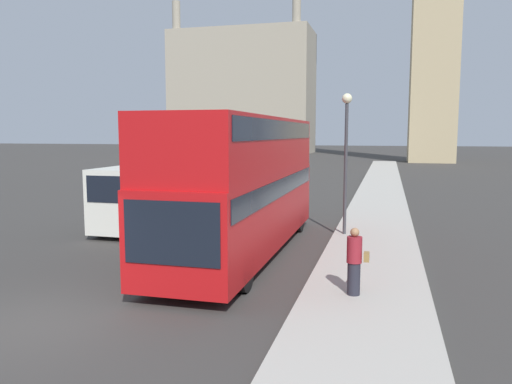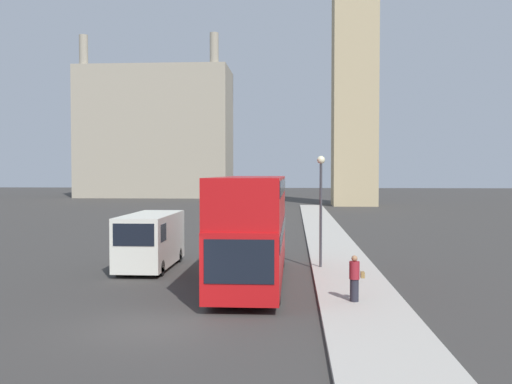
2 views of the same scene
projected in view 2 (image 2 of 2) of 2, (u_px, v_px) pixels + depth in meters
The scene contains 7 objects.
ground_plane at pixel (149, 326), 16.45m from camera, with size 300.00×300.00×0.00m, color #383533.
sidewalk_strip at pixel (375, 328), 16.02m from camera, with size 2.90×120.00×0.15m.
building_block_distant at pixel (156, 133), 103.78m from camera, with size 26.87×12.51×28.31m.
red_double_decker_bus at pixel (252, 224), 22.95m from camera, with size 2.52×10.97×4.27m.
white_van at pixel (150, 240), 26.29m from camera, with size 2.08×5.68×2.52m.
pedestrian at pixel (355, 278), 18.96m from camera, with size 0.50×0.34×1.54m.
street_lamp at pixel (321, 193), 25.83m from camera, with size 0.36×0.36×5.05m.
Camera 2 is at (4.16, -16.07, 4.44)m, focal length 40.00 mm.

